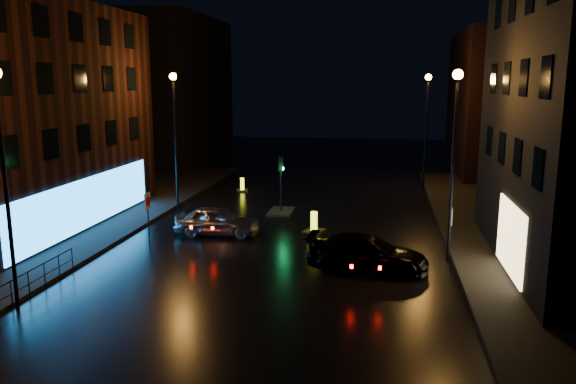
{
  "coord_description": "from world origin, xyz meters",
  "views": [
    {
      "loc": [
        4.73,
        -18.84,
        7.88
      ],
      "look_at": [
        0.49,
        6.46,
        2.8
      ],
      "focal_mm": 35.0,
      "sensor_mm": 36.0,
      "label": 1
    }
  ],
  "objects_px": {
    "silver_hatchback": "(218,221)",
    "road_sign_right": "(451,220)",
    "road_sign_left": "(148,206)",
    "dark_sedan": "(367,254)",
    "traffic_signal": "(281,204)",
    "bollard_far": "(242,188)",
    "bollard_near": "(314,228)"
  },
  "relations": [
    {
      "from": "traffic_signal",
      "to": "silver_hatchback",
      "type": "xyz_separation_m",
      "value": [
        -2.36,
        -5.52,
        0.24
      ]
    },
    {
      "from": "dark_sedan",
      "to": "road_sign_right",
      "type": "relative_size",
      "value": 2.14
    },
    {
      "from": "silver_hatchback",
      "to": "road_sign_left",
      "type": "height_order",
      "value": "road_sign_left"
    },
    {
      "from": "silver_hatchback",
      "to": "road_sign_right",
      "type": "xyz_separation_m",
      "value": [
        11.45,
        -2.23,
        1.04
      ]
    },
    {
      "from": "dark_sedan",
      "to": "road_sign_left",
      "type": "distance_m",
      "value": 11.11
    },
    {
      "from": "bollard_far",
      "to": "road_sign_left",
      "type": "height_order",
      "value": "road_sign_left"
    },
    {
      "from": "dark_sedan",
      "to": "bollard_near",
      "type": "bearing_deg",
      "value": 31.69
    },
    {
      "from": "silver_hatchback",
      "to": "bollard_near",
      "type": "height_order",
      "value": "silver_hatchback"
    },
    {
      "from": "dark_sedan",
      "to": "bollard_near",
      "type": "relative_size",
      "value": 3.43
    },
    {
      "from": "bollard_far",
      "to": "road_sign_left",
      "type": "distance_m",
      "value": 13.87
    },
    {
      "from": "dark_sedan",
      "to": "road_sign_left",
      "type": "bearing_deg",
      "value": 81.75
    },
    {
      "from": "bollard_far",
      "to": "traffic_signal",
      "type": "bearing_deg",
      "value": -75.61
    },
    {
      "from": "road_sign_left",
      "to": "road_sign_right",
      "type": "relative_size",
      "value": 1.05
    },
    {
      "from": "silver_hatchback",
      "to": "bollard_far",
      "type": "relative_size",
      "value": 3.4
    },
    {
      "from": "dark_sedan",
      "to": "road_sign_right",
      "type": "height_order",
      "value": "road_sign_right"
    },
    {
      "from": "silver_hatchback",
      "to": "bollard_near",
      "type": "relative_size",
      "value": 2.94
    },
    {
      "from": "road_sign_left",
      "to": "road_sign_right",
      "type": "bearing_deg",
      "value": -0.92
    },
    {
      "from": "road_sign_left",
      "to": "silver_hatchback",
      "type": "bearing_deg",
      "value": 34.18
    },
    {
      "from": "dark_sedan",
      "to": "road_sign_left",
      "type": "relative_size",
      "value": 2.03
    },
    {
      "from": "dark_sedan",
      "to": "road_sign_right",
      "type": "xyz_separation_m",
      "value": [
        3.6,
        2.17,
        1.05
      ]
    },
    {
      "from": "dark_sedan",
      "to": "bollard_near",
      "type": "xyz_separation_m",
      "value": [
        -2.97,
        5.72,
        -0.5
      ]
    },
    {
      "from": "silver_hatchback",
      "to": "road_sign_left",
      "type": "distance_m",
      "value": 3.73
    },
    {
      "from": "silver_hatchback",
      "to": "bollard_far",
      "type": "bearing_deg",
      "value": 6.12
    },
    {
      "from": "road_sign_left",
      "to": "bollard_near",
      "type": "bearing_deg",
      "value": 23.0
    },
    {
      "from": "dark_sedan",
      "to": "traffic_signal",
      "type": "bearing_deg",
      "value": 33.29
    },
    {
      "from": "bollard_far",
      "to": "bollard_near",
      "type": "bearing_deg",
      "value": -76.29
    },
    {
      "from": "bollard_far",
      "to": "road_sign_right",
      "type": "bearing_deg",
      "value": -65.22
    },
    {
      "from": "bollard_near",
      "to": "dark_sedan",
      "type": "bearing_deg",
      "value": -43.31
    },
    {
      "from": "road_sign_right",
      "to": "dark_sedan",
      "type": "bearing_deg",
      "value": 32.92
    },
    {
      "from": "traffic_signal",
      "to": "silver_hatchback",
      "type": "height_order",
      "value": "traffic_signal"
    },
    {
      "from": "bollard_far",
      "to": "dark_sedan",
      "type": "bearing_deg",
      "value": -77.91
    },
    {
      "from": "silver_hatchback",
      "to": "bollard_near",
      "type": "distance_m",
      "value": 5.09
    }
  ]
}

